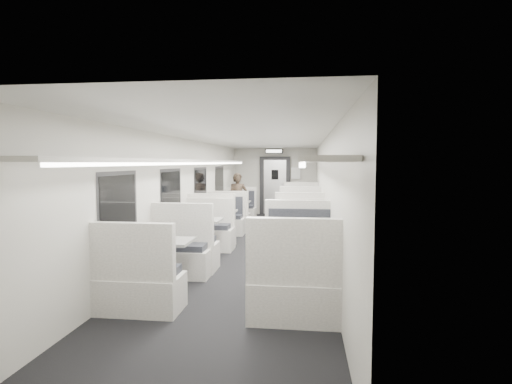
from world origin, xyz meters
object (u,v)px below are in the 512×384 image
(booth_left_a, at_px, (236,212))
(exit_sign, at_px, (274,151))
(booth_left_d, at_px, (162,265))
(vestibule_door, at_px, (275,186))
(booth_left_b, at_px, (219,225))
(booth_right_b, at_px, (301,222))
(booth_left_c, at_px, (198,238))
(booth_right_d, at_px, (298,266))
(passenger, at_px, (238,200))
(booth_right_a, at_px, (302,213))
(booth_right_c, at_px, (300,241))

(booth_left_a, bearing_deg, exit_sign, 62.51)
(booth_left_d, relative_size, vestibule_door, 1.04)
(booth_left_b, relative_size, booth_right_b, 0.90)
(booth_left_c, xyz_separation_m, booth_right_b, (2.00, 2.27, 0.01))
(booth_right_d, height_order, passenger, passenger)
(booth_left_a, height_order, exit_sign, exit_sign)
(booth_right_d, bearing_deg, booth_left_b, 117.32)
(booth_right_a, relative_size, vestibule_door, 1.12)
(booth_left_a, height_order, passenger, passenger)
(booth_right_a, bearing_deg, booth_right_c, -90.00)
(booth_right_a, distance_m, exit_sign, 3.09)
(booth_left_a, distance_m, booth_right_d, 6.70)
(vestibule_door, bearing_deg, passenger, -107.95)
(booth_left_b, height_order, exit_sign, exit_sign)
(booth_left_b, bearing_deg, booth_right_d, -62.68)
(booth_left_d, distance_m, booth_right_d, 2.00)
(passenger, xyz_separation_m, exit_sign, (0.89, 2.27, 1.49))
(booth_left_d, xyz_separation_m, booth_right_b, (2.00, 4.26, 0.02))
(booth_right_a, bearing_deg, booth_left_c, -115.98)
(booth_right_a, distance_m, booth_right_d, 6.06)
(booth_right_a, height_order, passenger, passenger)
(booth_left_a, xyz_separation_m, booth_left_c, (0.00, -4.43, 0.04))
(booth_left_a, relative_size, booth_right_b, 0.88)
(booth_left_c, height_order, booth_right_d, booth_right_d)
(booth_left_c, relative_size, booth_right_b, 0.98)
(booth_left_a, height_order, booth_left_d, booth_left_d)
(booth_left_b, height_order, booth_right_c, same)
(booth_left_b, bearing_deg, passenger, 87.19)
(booth_right_c, bearing_deg, passenger, 115.81)
(booth_left_d, relative_size, booth_right_b, 0.95)
(vestibule_door, bearing_deg, booth_right_c, -81.47)
(booth_left_b, xyz_separation_m, booth_left_c, (0.00, -1.91, 0.03))
(booth_right_c, bearing_deg, booth_left_a, 115.14)
(booth_left_b, xyz_separation_m, booth_right_d, (2.00, -3.87, 0.05))
(booth_right_d, xyz_separation_m, passenger, (-1.89, 6.04, 0.37))
(booth_left_b, xyz_separation_m, booth_left_d, (0.00, -3.90, 0.02))
(booth_right_b, xyz_separation_m, booth_right_c, (0.00, -2.10, -0.04))
(booth_right_d, distance_m, passenger, 6.34)
(exit_sign, bearing_deg, booth_right_d, -83.14)
(booth_right_d, bearing_deg, vestibule_door, 96.48)
(booth_left_a, relative_size, exit_sign, 3.28)
(booth_left_d, distance_m, passenger, 6.09)
(booth_left_c, distance_m, exit_sign, 6.70)
(booth_left_c, height_order, booth_right_c, booth_left_c)
(booth_left_b, xyz_separation_m, passenger, (0.11, 2.17, 0.42))
(booth_left_d, xyz_separation_m, passenger, (0.11, 6.08, 0.40))
(booth_left_b, bearing_deg, booth_left_c, -90.00)
(vestibule_door, height_order, exit_sign, exit_sign)
(booth_right_b, relative_size, exit_sign, 3.72)
(booth_left_b, bearing_deg, vestibule_door, 78.54)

